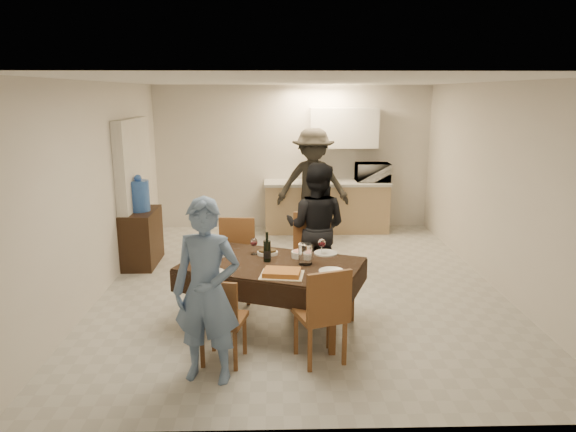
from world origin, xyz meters
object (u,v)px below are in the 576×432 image
Objects in this scene: person_kitchen at (313,184)px; water_pitcher at (305,254)px; water_jug at (139,196)px; savoury_tart at (282,273)px; microwave at (373,172)px; dining_table at (272,266)px; wine_bottle at (267,247)px; console at (142,238)px; person_near at (207,292)px; person_far at (316,227)px.

water_pitcher is at bearing -95.51° from person_kitchen.
person_kitchen is (2.60, 1.34, -0.08)m from water_jug.
savoury_tart is 4.60m from microwave.
water_jug is at bearing 129.07° from savoury_tart.
dining_table is 0.40m from savoury_tart.
water_pitcher is (0.40, -0.10, -0.05)m from wine_bottle.
savoury_tart is (2.01, -2.48, 0.33)m from console.
console is at bearing -152.67° from person_kitchen.
dining_table is at bearing 104.74° from savoury_tart.
console is 1.46× the size of microwave.
microwave reaches higher than console.
water_pitcher is 0.14× the size of person_near.
savoury_tart is (0.15, -0.43, -0.14)m from wine_bottle.
dining_table is 1.27× the size of person_far.
dining_table is at bearing 80.38° from person_far.
console is at bearing -5.01° from person_far.
microwave is at bearing 22.18° from person_kitchen.
savoury_tart is at bearing 57.07° from person_near.
microwave is (1.79, 3.89, 0.40)m from dining_table.
savoury_tart is (-0.25, -0.33, -0.08)m from water_pitcher.
microwave is at bearing 69.90° from water_pitcher.
console is 0.53× the size of person_far.
water_jug reaches higher than water_pitcher.
person_far is (0.45, 1.43, 0.08)m from savoury_tart.
water_pitcher is at bearing -43.52° from water_jug.
person_far is at bearing 59.04° from wine_bottle.
wine_bottle is 3.47m from person_kitchen.
water_jug is at bearing -152.67° from person_kitchen.
wine_bottle is 0.55× the size of microwave.
person_far is (1.10, 2.10, 0.00)m from person_near.
water_pitcher is (0.35, -0.05, 0.14)m from dining_table.
savoury_tart is 0.26× the size of person_near.
microwave is at bearing 86.70° from dining_table.
person_kitchen reaches higher than person_near.
dining_table is 1.19m from person_near.
water_jug is 0.27× the size of person_near.
wine_bottle is 1.48× the size of water_pitcher.
person_kitchen is at bearing 85.80° from person_near.
person_near is at bearing -131.99° from water_pitcher.
water_jug is (-1.91, 2.10, 0.35)m from dining_table.
person_far reaches higher than water_pitcher.
water_jug reaches higher than dining_table.
dining_table is 1.19m from person_far.
person_far is 0.87× the size of person_kitchen.
microwave is (1.69, 4.27, 0.34)m from savoury_tart.
water_pitcher is 4.20m from microwave.
dining_table is 4.95× the size of savoury_tart.
person_kitchen reaches higher than console.
wine_bottle is at bearing 165.96° from water_pitcher.
water_pitcher is 0.42m from savoury_tart.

